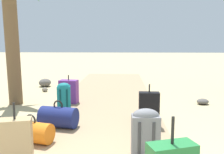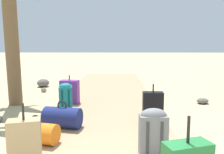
{
  "view_description": "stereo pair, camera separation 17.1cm",
  "coord_description": "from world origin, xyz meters",
  "px_view_note": "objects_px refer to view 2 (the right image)",
  "views": [
    {
      "loc": [
        0.37,
        -1.14,
        1.45
      ],
      "look_at": [
        0.1,
        5.19,
        0.55
      ],
      "focal_mm": 39.06,
      "sensor_mm": 36.0,
      "label": 1
    },
    {
      "loc": [
        0.2,
        -1.14,
        1.45
      ],
      "look_at": [
        0.1,
        5.19,
        0.55
      ],
      "focal_mm": 39.06,
      "sensor_mm": 36.0,
      "label": 2
    }
  ],
  "objects_px": {
    "suitcase_tan": "(25,146)",
    "backpack_teal": "(66,96)",
    "duffel_bag_orange": "(37,133)",
    "suitcase_purple": "(70,92)",
    "duffel_bag_navy": "(62,117)",
    "backpack_grey": "(153,131)",
    "suitcase_black": "(153,109)"
  },
  "relations": [
    {
      "from": "suitcase_tan",
      "to": "duffel_bag_navy",
      "type": "distance_m",
      "value": 1.36
    },
    {
      "from": "suitcase_black",
      "to": "duffel_bag_navy",
      "type": "bearing_deg",
      "value": -175.37
    },
    {
      "from": "suitcase_black",
      "to": "backpack_teal",
      "type": "bearing_deg",
      "value": 150.92
    },
    {
      "from": "duffel_bag_orange",
      "to": "suitcase_black",
      "type": "bearing_deg",
      "value": 23.32
    },
    {
      "from": "duffel_bag_orange",
      "to": "suitcase_purple",
      "type": "height_order",
      "value": "suitcase_purple"
    },
    {
      "from": "suitcase_tan",
      "to": "suitcase_black",
      "type": "bearing_deg",
      "value": 43.14
    },
    {
      "from": "suitcase_purple",
      "to": "backpack_teal",
      "type": "bearing_deg",
      "value": -87.18
    },
    {
      "from": "duffel_bag_navy",
      "to": "backpack_grey",
      "type": "height_order",
      "value": "backpack_grey"
    },
    {
      "from": "duffel_bag_orange",
      "to": "suitcase_tan",
      "type": "relative_size",
      "value": 0.86
    },
    {
      "from": "duffel_bag_orange",
      "to": "suitcase_purple",
      "type": "xyz_separation_m",
      "value": [
        0.04,
        2.22,
        0.12
      ]
    },
    {
      "from": "suitcase_purple",
      "to": "backpack_grey",
      "type": "distance_m",
      "value": 2.97
    },
    {
      "from": "duffel_bag_orange",
      "to": "duffel_bag_navy",
      "type": "bearing_deg",
      "value": 69.95
    },
    {
      "from": "backpack_teal",
      "to": "duffel_bag_navy",
      "type": "xyz_separation_m",
      "value": [
        0.16,
        -1.02,
        -0.12
      ]
    },
    {
      "from": "backpack_teal",
      "to": "suitcase_tan",
      "type": "bearing_deg",
      "value": -88.67
    },
    {
      "from": "suitcase_tan",
      "to": "duffel_bag_orange",
      "type": "bearing_deg",
      "value": 99.42
    },
    {
      "from": "duffel_bag_orange",
      "to": "duffel_bag_navy",
      "type": "relative_size",
      "value": 1.0
    },
    {
      "from": "suitcase_black",
      "to": "suitcase_tan",
      "type": "xyz_separation_m",
      "value": [
        -1.57,
        -1.47,
        0.0
      ]
    },
    {
      "from": "backpack_teal",
      "to": "duffel_bag_navy",
      "type": "distance_m",
      "value": 1.04
    },
    {
      "from": "backpack_grey",
      "to": "suitcase_black",
      "type": "bearing_deg",
      "value": 81.76
    },
    {
      "from": "duffel_bag_navy",
      "to": "suitcase_tan",
      "type": "bearing_deg",
      "value": -94.22
    },
    {
      "from": "suitcase_black",
      "to": "duffel_bag_orange",
      "type": "distance_m",
      "value": 1.85
    },
    {
      "from": "suitcase_tan",
      "to": "suitcase_purple",
      "type": "relative_size",
      "value": 1.17
    },
    {
      "from": "suitcase_purple",
      "to": "duffel_bag_orange",
      "type": "bearing_deg",
      "value": -91.02
    },
    {
      "from": "suitcase_tan",
      "to": "backpack_teal",
      "type": "bearing_deg",
      "value": 91.33
    },
    {
      "from": "suitcase_tan",
      "to": "duffel_bag_navy",
      "type": "bearing_deg",
      "value": 85.78
    },
    {
      "from": "backpack_teal",
      "to": "suitcase_purple",
      "type": "height_order",
      "value": "suitcase_purple"
    },
    {
      "from": "duffel_bag_orange",
      "to": "backpack_teal",
      "type": "relative_size",
      "value": 1.16
    },
    {
      "from": "duffel_bag_orange",
      "to": "backpack_grey",
      "type": "height_order",
      "value": "backpack_grey"
    },
    {
      "from": "duffel_bag_orange",
      "to": "backpack_teal",
      "type": "bearing_deg",
      "value": 87.62
    },
    {
      "from": "suitcase_purple",
      "to": "duffel_bag_navy",
      "type": "xyz_separation_m",
      "value": [
        0.18,
        -1.61,
        -0.09
      ]
    },
    {
      "from": "suitcase_purple",
      "to": "duffel_bag_navy",
      "type": "height_order",
      "value": "suitcase_purple"
    },
    {
      "from": "suitcase_black",
      "to": "duffel_bag_orange",
      "type": "xyz_separation_m",
      "value": [
        -1.7,
        -0.73,
        -0.14
      ]
    }
  ]
}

